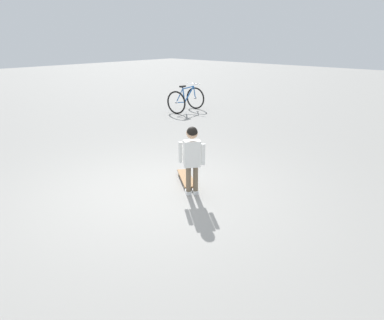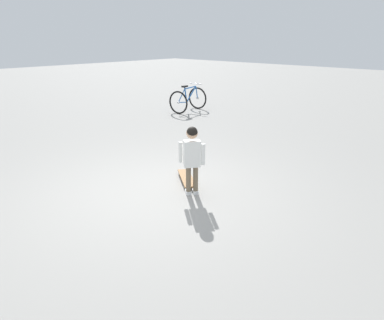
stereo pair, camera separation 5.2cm
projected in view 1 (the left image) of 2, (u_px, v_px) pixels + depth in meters
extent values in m
plane|color=gray|center=(150.00, 195.00, 5.44)|extent=(50.00, 50.00, 0.00)
cylinder|color=brown|center=(188.00, 180.00, 5.38)|extent=(0.08, 0.08, 0.42)
cube|color=white|center=(188.00, 192.00, 5.48)|extent=(0.17, 0.15, 0.05)
cylinder|color=brown|center=(196.00, 179.00, 5.40)|extent=(0.08, 0.08, 0.42)
cube|color=white|center=(195.00, 191.00, 5.50)|extent=(0.17, 0.15, 0.05)
cube|color=white|center=(192.00, 154.00, 5.25)|extent=(0.26, 0.28, 0.40)
cylinder|color=white|center=(181.00, 152.00, 5.32)|extent=(0.06, 0.06, 0.32)
cylinder|color=white|center=(203.00, 154.00, 5.23)|extent=(0.06, 0.06, 0.32)
sphere|color=tan|center=(192.00, 133.00, 5.15)|extent=(0.17, 0.17, 0.17)
sphere|color=black|center=(192.00, 132.00, 5.14)|extent=(0.16, 0.16, 0.16)
cube|color=olive|center=(186.00, 178.00, 5.91)|extent=(0.74, 0.62, 0.02)
cube|color=#B7B7BC|center=(184.00, 173.00, 6.17)|extent=(0.09, 0.11, 0.02)
cube|color=#B7B7BC|center=(189.00, 185.00, 5.66)|extent=(0.09, 0.11, 0.02)
cylinder|color=beige|center=(179.00, 174.00, 6.16)|extent=(0.06, 0.06, 0.06)
cylinder|color=beige|center=(188.00, 174.00, 6.19)|extent=(0.06, 0.06, 0.06)
cylinder|color=beige|center=(185.00, 187.00, 5.65)|extent=(0.06, 0.06, 0.06)
cylinder|color=beige|center=(194.00, 186.00, 5.68)|extent=(0.06, 0.06, 0.06)
torus|color=black|center=(195.00, 98.00, 11.74)|extent=(0.71, 0.13, 0.71)
torus|color=black|center=(176.00, 103.00, 10.96)|extent=(0.71, 0.13, 0.71)
cylinder|color=#B7B7BC|center=(195.00, 98.00, 11.74)|extent=(0.07, 0.07, 0.06)
cylinder|color=#B7B7BC|center=(176.00, 103.00, 10.96)|extent=(0.07, 0.07, 0.06)
cylinder|color=#2D6BB7|center=(189.00, 94.00, 11.42)|extent=(0.10, 0.52, 0.48)
cylinder|color=#2D6BB7|center=(188.00, 88.00, 11.31)|extent=(0.10, 0.59, 0.06)
cylinder|color=#2D6BB7|center=(184.00, 95.00, 11.19)|extent=(0.06, 0.14, 0.48)
cylinder|color=#2D6BB7|center=(181.00, 102.00, 11.13)|extent=(0.08, 0.43, 0.08)
cylinder|color=#2D6BB7|center=(179.00, 96.00, 11.02)|extent=(0.07, 0.35, 0.40)
cylinder|color=#2D6BB7|center=(194.00, 92.00, 11.64)|extent=(0.05, 0.13, 0.41)
cube|color=black|center=(183.00, 86.00, 11.06)|extent=(0.12, 0.23, 0.05)
cylinder|color=#B7B7BC|center=(194.00, 84.00, 11.51)|extent=(0.46, 0.08, 0.02)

